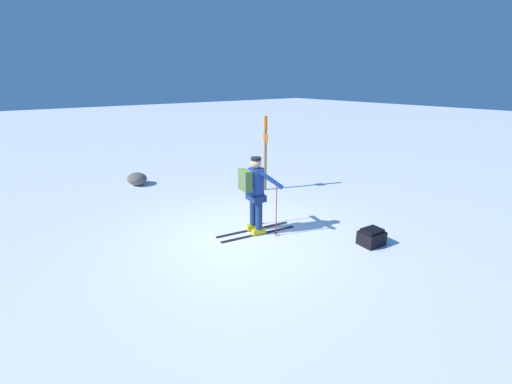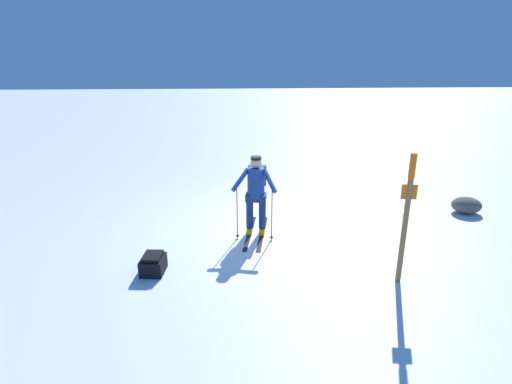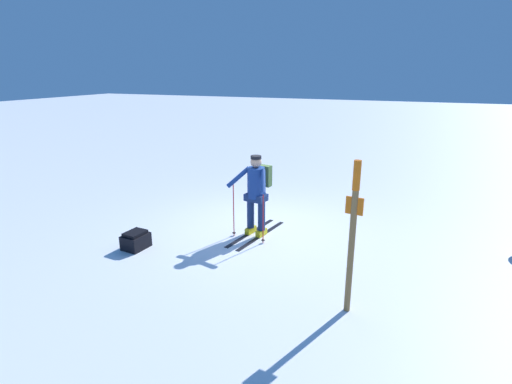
% 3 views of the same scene
% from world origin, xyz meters
% --- Properties ---
extents(ground_plane, '(80.00, 80.00, 0.00)m').
position_xyz_m(ground_plane, '(0.00, 0.00, 0.00)').
color(ground_plane, white).
extents(skier, '(0.92, 1.81, 1.69)m').
position_xyz_m(skier, '(0.04, -0.32, 0.98)').
color(skier, black).
rests_on(skier, ground_plane).
extents(dropped_backpack, '(0.43, 0.51, 0.34)m').
position_xyz_m(dropped_backpack, '(-1.87, -1.85, 0.16)').
color(dropped_backpack, black).
rests_on(dropped_backpack, ground_plane).
extents(trail_marker, '(0.24, 0.10, 2.21)m').
position_xyz_m(trail_marker, '(2.29, -2.41, 1.30)').
color(trail_marker, olive).
rests_on(trail_marker, ground_plane).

